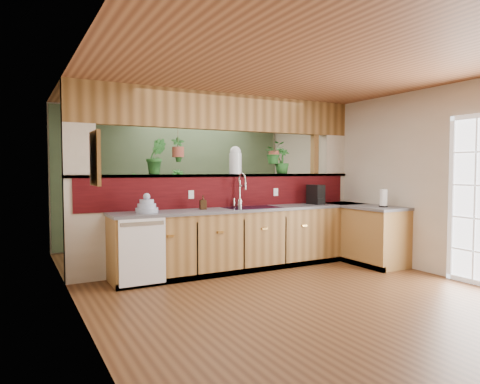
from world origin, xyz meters
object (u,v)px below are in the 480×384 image
faucet (241,189)px  glass_jar (235,160)px  shelving_console (156,221)px  dish_stack (147,207)px  soap_dispenser (203,202)px  coffee_maker (316,195)px  paper_towel (384,198)px

faucet → glass_jar: bearing=84.1°
faucet → glass_jar: 0.48m
faucet → shelving_console: (-0.65, 2.12, -0.68)m
dish_stack → soap_dispenser: (0.82, 0.07, 0.02)m
dish_stack → coffee_maker: coffee_maker is taller
soap_dispenser → shelving_console: 2.27m
coffee_maker → shelving_console: (-1.95, 2.26, -0.54)m
faucet → soap_dispenser: 0.69m
shelving_console → glass_jar: bearing=-49.6°
soap_dispenser → glass_jar: (0.68, 0.32, 0.61)m
dish_stack → paper_towel: 3.47m
dish_stack → shelving_console: (0.84, 2.29, -0.48)m
coffee_maker → paper_towel: coffee_maker is taller
soap_dispenser → shelving_console: size_ratio=0.13×
dish_stack → coffee_maker: bearing=0.8°
dish_stack → coffee_maker: 2.79m
paper_towel → dish_stack: bearing=165.9°
paper_towel → shelving_console: size_ratio=0.19×
soap_dispenser → coffee_maker: bearing=-1.1°
coffee_maker → paper_towel: size_ratio=1.11×
dish_stack → shelving_console: size_ratio=0.20×
faucet → dish_stack: bearing=-173.5°
faucet → paper_towel: size_ratio=1.82×
faucet → glass_jar: size_ratio=1.20×
coffee_maker → glass_jar: size_ratio=0.74×
faucet → paper_towel: faucet is taller
glass_jar → shelving_console: 2.30m
glass_jar → shelving_console: glass_jar is taller
paper_towel → shelving_console: paper_towel is taller
shelving_console → soap_dispenser: bearing=-69.4°
glass_jar → shelving_console: size_ratio=0.29×
soap_dispenser → coffee_maker: 1.97m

